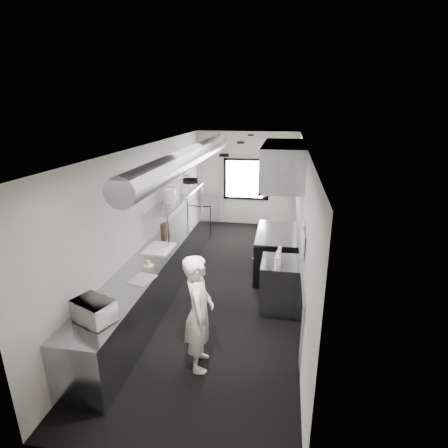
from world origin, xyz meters
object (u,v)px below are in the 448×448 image
at_px(line_cook, 199,313).
at_px(pass_shelf, 179,197).
at_px(deli_tub_a, 101,299).
at_px(small_plate, 148,265).
at_px(plate_stack_d, 187,181).
at_px(squeeze_bottle_e, 280,251).
at_px(squeeze_bottle_c, 278,257).
at_px(cutting_board, 159,248).
at_px(microwave, 94,311).
at_px(prep_counter, 161,270).
at_px(knife_block, 165,228).
at_px(squeeze_bottle_b, 279,260).
at_px(range, 276,253).
at_px(squeeze_bottle_a, 276,263).
at_px(bottle_station, 279,284).
at_px(far_work_table, 203,215).
at_px(squeeze_bottle_d, 279,254).
at_px(exhaust_hood, 283,164).
at_px(plate_stack_c, 183,186).
at_px(plate_stack_a, 170,196).
at_px(plate_stack_b, 174,192).

bearing_deg(line_cook, pass_shelf, 10.05).
bearing_deg(deli_tub_a, line_cook, 3.15).
height_order(line_cook, small_plate, line_cook).
distance_m(plate_stack_d, squeeze_bottle_e, 3.32).
bearing_deg(squeeze_bottle_c, cutting_board, 174.72).
bearing_deg(pass_shelf, microwave, -89.24).
bearing_deg(prep_counter, plate_stack_d, 91.33).
bearing_deg(cutting_board, knife_block, 101.56).
relative_size(squeeze_bottle_b, squeeze_bottle_e, 1.02).
bearing_deg(range, small_plate, -137.12).
bearing_deg(cutting_board, squeeze_bottle_a, -11.85).
distance_m(pass_shelf, deli_tub_a, 3.56).
height_order(range, squeeze_bottle_a, squeeze_bottle_a).
bearing_deg(small_plate, squeeze_bottle_e, 20.28).
height_order(cutting_board, knife_block, knife_block).
distance_m(pass_shelf, bottle_station, 3.09).
bearing_deg(far_work_table, line_cook, -77.44).
height_order(microwave, squeeze_bottle_d, microwave).
bearing_deg(knife_block, squeeze_bottle_c, -8.02).
bearing_deg(squeeze_bottle_a, pass_shelf, 138.99).
height_order(cutting_board, plate_stack_d, plate_stack_d).
distance_m(exhaust_hood, line_cook, 3.64).
xyz_separation_m(exhaust_hood, plate_stack_c, (-2.27, 0.64, -0.66)).
distance_m(pass_shelf, small_plate, 2.35).
bearing_deg(plate_stack_a, plate_stack_d, 90.48).
relative_size(bottle_station, deli_tub_a, 6.27).
xyz_separation_m(squeeze_bottle_b, squeeze_bottle_d, (-0.01, 0.32, -0.01)).
bearing_deg(squeeze_bottle_e, prep_counter, -178.67).
distance_m(plate_stack_a, squeeze_bottle_d, 2.60).
bearing_deg(knife_block, prep_counter, -62.42).
distance_m(prep_counter, knife_block, 1.04).
bearing_deg(exhaust_hood, plate_stack_c, 164.34).
distance_m(microwave, squeeze_bottle_a, 2.95).
distance_m(plate_stack_b, squeeze_bottle_e, 2.70).
bearing_deg(squeeze_bottle_a, microwave, -139.01).
height_order(exhaust_hood, plate_stack_d, exhaust_hood).
relative_size(pass_shelf, squeeze_bottle_a, 15.16).
xyz_separation_m(squeeze_bottle_c, squeeze_bottle_e, (0.02, 0.28, -0.01)).
height_order(squeeze_bottle_a, squeeze_bottle_d, squeeze_bottle_a).
height_order(range, plate_stack_b, plate_stack_b).
distance_m(pass_shelf, plate_stack_b, 0.37).
height_order(small_plate, squeeze_bottle_a, squeeze_bottle_a).
distance_m(far_work_table, line_cook, 5.79).
xyz_separation_m(small_plate, plate_stack_d, (-0.13, 3.06, 0.84)).
bearing_deg(plate_stack_a, bottle_station, -25.05).
height_order(line_cook, squeeze_bottle_b, line_cook).
xyz_separation_m(prep_counter, microwave, (0.01, -2.42, 0.59)).
height_order(squeeze_bottle_b, squeeze_bottle_c, squeeze_bottle_c).
bearing_deg(deli_tub_a, bottle_station, 36.82).
xyz_separation_m(plate_stack_d, squeeze_bottle_d, (2.32, -2.33, -0.76)).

